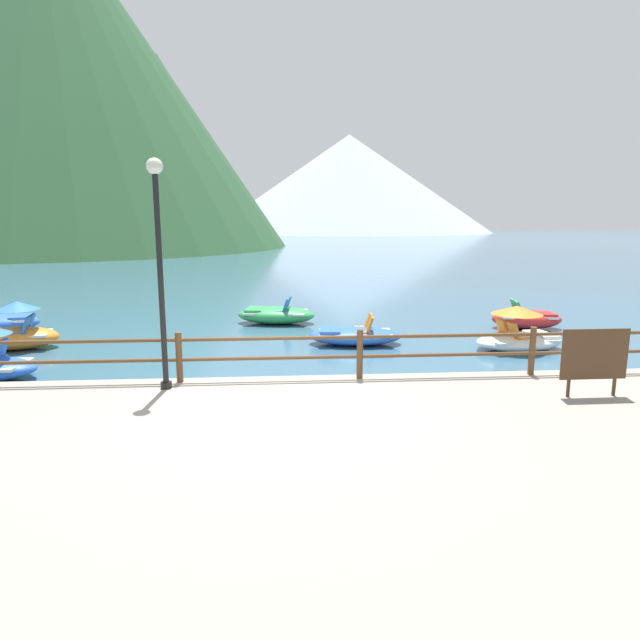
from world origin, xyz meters
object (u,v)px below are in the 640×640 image
object	(u,v)px
pedal_boat_0	(355,335)
pedal_boat_4	(519,335)
sign_board	(594,355)
pedal_boat_6	(16,333)
lamp_post	(159,253)
pedal_boat_2	(527,319)
pedal_boat_3	(276,315)

from	to	relation	value
pedal_boat_0	pedal_boat_4	size ratio (longest dim) A/B	1.03
sign_board	pedal_boat_6	size ratio (longest dim) A/B	0.52
lamp_post	pedal_boat_6	xyz separation A→B (m)	(-4.91, 5.03, -2.40)
lamp_post	pedal_boat_2	world-z (taller)	lamp_post
pedal_boat_4	pedal_boat_0	bearing A→B (deg)	167.08
pedal_boat_2	pedal_boat_4	size ratio (longest dim) A/B	0.89
pedal_boat_4	sign_board	bearing A→B (deg)	-100.72
lamp_post	pedal_boat_6	world-z (taller)	lamp_post
sign_board	pedal_boat_3	size ratio (longest dim) A/B	0.44
pedal_boat_2	sign_board	bearing A→B (deg)	-107.38
sign_board	pedal_boat_2	world-z (taller)	sign_board
pedal_boat_2	pedal_boat_4	xyz separation A→B (m)	(-1.47, -2.73, 0.08)
pedal_boat_3	pedal_boat_6	xyz separation A→B (m)	(-6.84, -3.11, 0.14)
pedal_boat_0	pedal_boat_3	xyz separation A→B (m)	(-2.19, 3.19, 0.05)
pedal_boat_0	pedal_boat_2	size ratio (longest dim) A/B	1.16
pedal_boat_2	pedal_boat_6	size ratio (longest dim) A/B	1.00
pedal_boat_0	pedal_boat_6	world-z (taller)	pedal_boat_6
lamp_post	pedal_boat_0	distance (m)	6.94
pedal_boat_3	pedal_boat_6	world-z (taller)	pedal_boat_6
pedal_boat_4	pedal_boat_6	size ratio (longest dim) A/B	1.12
pedal_boat_0	pedal_boat_6	xyz separation A→B (m)	(-9.03, 0.07, 0.18)
lamp_post	pedal_boat_4	bearing A→B (deg)	25.50
pedal_boat_3	pedal_boat_4	distance (m)	7.65
pedal_boat_0	lamp_post	bearing A→B (deg)	-129.70
sign_board	pedal_boat_6	distance (m)	13.74
lamp_post	pedal_boat_3	world-z (taller)	lamp_post
lamp_post	pedal_boat_0	bearing A→B (deg)	50.30
pedal_boat_3	sign_board	bearing A→B (deg)	-59.07
pedal_boat_6	sign_board	bearing A→B (deg)	-26.09
pedal_boat_2	pedal_boat_4	world-z (taller)	pedal_boat_4
lamp_post	sign_board	world-z (taller)	lamp_post
sign_board	pedal_boat_0	world-z (taller)	sign_board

